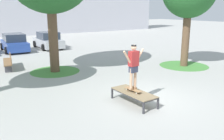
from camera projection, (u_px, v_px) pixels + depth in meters
ground_plane at (147, 98)px, 9.72m from camera, size 120.00×120.00×0.00m
skate_box at (134, 93)px, 9.12m from camera, size 0.83×1.93×0.46m
skateboard at (133, 90)px, 9.14m from camera, size 0.26×0.81×0.09m
skater at (133, 64)px, 8.90m from camera, size 1.00×0.30×1.69m
grass_patch_near_right at (184, 66)px, 15.39m from camera, size 3.05×3.05×0.01m
grass_patch_mid_back at (55, 71)px, 13.97m from camera, size 2.82×2.82×0.01m
car_blue at (14, 43)px, 20.59m from camera, size 2.05×4.26×1.50m
car_silver at (48, 41)px, 22.19m from camera, size 1.95×4.21×1.50m
park_bench at (8, 61)px, 14.51m from camera, size 0.81×2.44×0.83m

